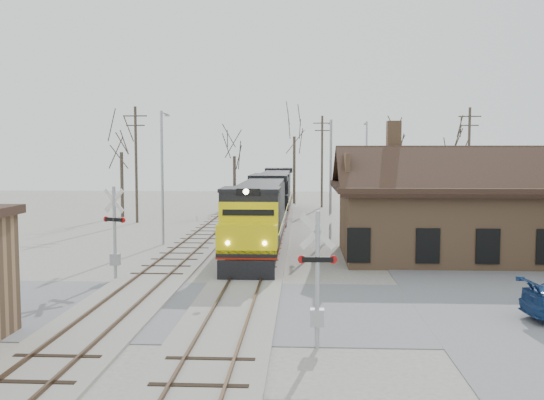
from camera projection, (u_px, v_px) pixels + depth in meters
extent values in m
plane|color=#A6A196|center=(234.00, 309.00, 23.42)|extent=(140.00, 140.00, 0.00)
cube|color=slate|center=(234.00, 309.00, 23.42)|extent=(60.00, 9.00, 0.03)
cube|color=#A6A196|center=(261.00, 247.00, 38.35)|extent=(3.40, 90.00, 0.12)
cube|color=#473323|center=(250.00, 245.00, 38.38)|extent=(0.08, 90.00, 0.14)
cube|color=#473323|center=(272.00, 245.00, 38.30)|extent=(0.08, 90.00, 0.14)
cube|color=#A6A196|center=(191.00, 246.00, 38.58)|extent=(3.40, 90.00, 0.12)
cube|color=#473323|center=(180.00, 245.00, 38.61)|extent=(0.08, 90.00, 0.14)
cube|color=#473323|center=(202.00, 245.00, 38.54)|extent=(0.08, 90.00, 0.14)
cube|color=#986F4E|center=(467.00, 223.00, 34.59)|extent=(14.00, 8.00, 4.00)
cube|color=black|center=(468.00, 187.00, 34.42)|extent=(15.20, 9.20, 0.30)
cube|color=black|center=(480.00, 170.00, 32.05)|extent=(15.00, 4.71, 2.66)
cube|color=black|center=(458.00, 168.00, 36.63)|extent=(15.00, 4.71, 2.66)
cube|color=#986F4E|center=(394.00, 140.00, 35.91)|extent=(0.80, 0.80, 2.20)
cube|color=black|center=(252.00, 258.00, 31.69)|extent=(2.40, 3.85, 0.96)
cube|color=black|center=(267.00, 228.00, 44.14)|extent=(2.40, 3.85, 0.96)
cube|color=black|center=(261.00, 228.00, 37.85)|extent=(2.89, 19.24, 0.34)
cube|color=#971C0A|center=(261.00, 232.00, 37.87)|extent=(2.91, 19.24, 0.12)
cube|color=black|center=(262.00, 203.00, 38.93)|extent=(2.50, 13.95, 2.69)
cube|color=black|center=(251.00, 217.00, 30.65)|extent=(2.89, 2.69, 2.69)
cube|color=yellow|center=(248.00, 237.00, 29.09)|extent=(2.89, 1.73, 1.35)
cube|color=black|center=(246.00, 271.00, 28.24)|extent=(2.69, 0.25, 0.96)
cylinder|color=#FFF2CC|center=(246.00, 192.00, 28.03)|extent=(0.27, 0.10, 0.27)
cube|color=black|center=(272.00, 217.00, 51.34)|extent=(2.40, 3.85, 0.96)
cube|color=black|center=(278.00, 205.00, 63.79)|extent=(2.40, 3.85, 0.96)
cube|color=black|center=(275.00, 202.00, 57.50)|extent=(2.89, 19.24, 0.34)
cube|color=#971C0A|center=(275.00, 204.00, 57.52)|extent=(2.91, 19.24, 0.12)
cube|color=black|center=(276.00, 186.00, 58.58)|extent=(2.50, 13.95, 2.69)
cube|color=black|center=(271.00, 191.00, 50.30)|extent=(2.89, 2.69, 2.69)
cube|color=black|center=(270.00, 203.00, 48.74)|extent=(2.89, 1.73, 1.35)
cube|color=black|center=(270.00, 222.00, 47.89)|extent=(2.69, 0.25, 0.96)
cylinder|color=#A5A8AD|center=(317.00, 280.00, 18.61)|extent=(0.15, 0.15, 4.28)
cube|color=silver|center=(318.00, 232.00, 18.49)|extent=(1.12, 0.07, 1.12)
cube|color=silver|center=(318.00, 232.00, 18.49)|extent=(1.12, 0.07, 1.12)
cube|color=black|center=(317.00, 259.00, 18.56)|extent=(0.97, 0.17, 0.16)
cylinder|color=#B20C0C|center=(302.00, 259.00, 18.58)|extent=(0.26, 0.09, 0.26)
cylinder|color=#B20C0C|center=(333.00, 259.00, 18.55)|extent=(0.26, 0.09, 0.26)
cube|color=#A5A8AD|center=(317.00, 317.00, 18.71)|extent=(0.43, 0.32, 0.53)
cylinder|color=#A5A8AD|center=(115.00, 234.00, 28.49)|extent=(0.16, 0.16, 4.46)
cube|color=silver|center=(114.00, 201.00, 28.36)|extent=(1.09, 0.50, 1.17)
cube|color=silver|center=(114.00, 201.00, 28.36)|extent=(1.09, 0.50, 1.17)
cube|color=black|center=(114.00, 220.00, 28.44)|extent=(0.98, 0.53, 0.17)
cylinder|color=#B20C0C|center=(123.00, 220.00, 28.21)|extent=(0.28, 0.18, 0.27)
cylinder|color=#B20C0C|center=(106.00, 219.00, 28.66)|extent=(0.28, 0.18, 0.27)
cube|color=#A5A8AD|center=(115.00, 259.00, 28.59)|extent=(0.45, 0.33, 0.56)
cylinder|color=#A5A8AD|center=(162.00, 178.00, 39.37)|extent=(0.18, 0.18, 8.72)
cylinder|color=#A5A8AD|center=(164.00, 113.00, 39.92)|extent=(0.12, 1.80, 0.12)
cube|color=#A5A8AD|center=(167.00, 115.00, 40.73)|extent=(0.25, 0.50, 0.12)
cylinder|color=#A5A8AD|center=(331.00, 180.00, 41.86)|extent=(0.18, 0.18, 8.28)
cylinder|color=#A5A8AD|center=(331.00, 122.00, 42.43)|extent=(0.12, 1.80, 0.12)
cube|color=#A5A8AD|center=(330.00, 124.00, 43.24)|extent=(0.25, 0.50, 0.12)
cylinder|color=#A5A8AD|center=(366.00, 168.00, 58.28)|extent=(0.18, 0.18, 8.98)
cylinder|color=#A5A8AD|center=(366.00, 123.00, 58.82)|extent=(0.12, 1.80, 0.12)
cube|color=#A5A8AD|center=(365.00, 124.00, 59.63)|extent=(0.25, 0.50, 0.12)
cylinder|color=#382D23|center=(136.00, 165.00, 51.67)|extent=(0.24, 0.24, 9.91)
cube|color=#382D23|center=(135.00, 116.00, 51.34)|extent=(2.00, 0.10, 0.10)
cube|color=#382D23|center=(135.00, 125.00, 51.40)|extent=(1.60, 0.10, 0.10)
cylinder|color=#382D23|center=(322.00, 162.00, 66.00)|extent=(0.24, 0.24, 9.98)
cube|color=#382D23|center=(322.00, 123.00, 65.67)|extent=(2.00, 0.10, 0.10)
cube|color=#382D23|center=(322.00, 131.00, 65.73)|extent=(1.60, 0.10, 0.10)
cylinder|color=#382D23|center=(469.00, 164.00, 54.41)|extent=(0.24, 0.24, 10.03)
cube|color=#382D23|center=(470.00, 116.00, 54.07)|extent=(2.00, 0.10, 0.10)
cube|color=#382D23|center=(470.00, 125.00, 54.13)|extent=(1.60, 0.10, 0.10)
cylinder|color=#382D23|center=(122.00, 185.00, 56.43)|extent=(0.32, 0.32, 6.05)
cylinder|color=#382D23|center=(234.00, 183.00, 63.95)|extent=(0.32, 0.32, 5.62)
cylinder|color=#382D23|center=(294.00, 171.00, 69.67)|extent=(0.32, 0.32, 7.83)
cylinder|color=#382D23|center=(395.00, 180.00, 61.54)|extent=(0.32, 0.32, 6.33)
cylinder|color=#382D23|center=(453.00, 181.00, 59.07)|extent=(0.32, 0.32, 6.47)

